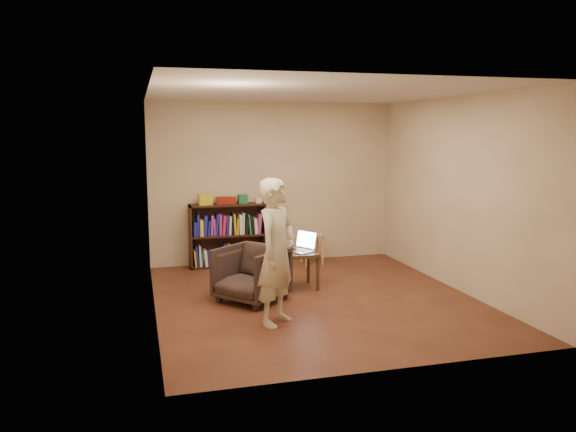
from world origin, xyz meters
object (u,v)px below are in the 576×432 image
object	(u,v)px
bookshelf	(228,239)
laptop	(302,247)
person	(277,252)
armchair	(251,274)
side_table	(298,258)
stool	(312,239)

from	to	relation	value
bookshelf	laptop	distance (m)	1.68
person	bookshelf	bearing A→B (deg)	45.36
bookshelf	armchair	bearing A→B (deg)	-90.38
laptop	person	world-z (taller)	person
side_table	laptop	size ratio (longest dim) A/B	1.05
armchair	side_table	xyz separation A→B (m)	(0.74, 0.43, 0.07)
bookshelf	person	xyz separation A→B (m)	(0.09, -2.87, 0.38)
armchair	bookshelf	bearing A→B (deg)	139.05
side_table	laptop	bearing A→B (deg)	41.31
side_table	bookshelf	bearing A→B (deg)	115.46
stool	laptop	xyz separation A→B (m)	(-0.55, -1.26, 0.16)
laptop	person	distance (m)	1.58
person	side_table	bearing A→B (deg)	18.04
bookshelf	person	world-z (taller)	person
bookshelf	armchair	distance (m)	1.97
armchair	laptop	distance (m)	0.96
bookshelf	side_table	world-z (taller)	bookshelf
side_table	laptop	xyz separation A→B (m)	(0.06, 0.05, 0.15)
stool	laptop	distance (m)	1.38
laptop	side_table	bearing A→B (deg)	-78.72
armchair	side_table	size ratio (longest dim) A/B	1.54
laptop	person	xyz separation A→B (m)	(-0.70, -1.39, 0.25)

